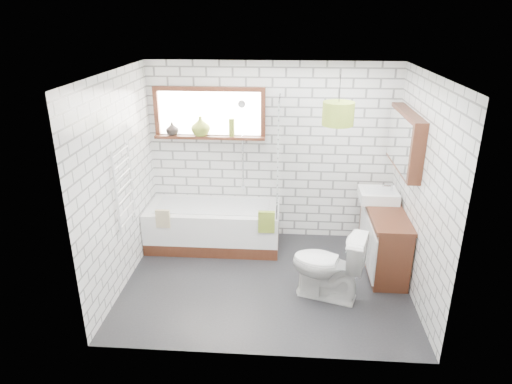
# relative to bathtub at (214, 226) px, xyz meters

# --- Properties ---
(floor) EXTENTS (3.40, 2.60, 0.01)m
(floor) POSITION_rel_bathtub_xyz_m (0.78, -0.90, -0.30)
(floor) COLOR black
(floor) RESTS_ON ground
(ceiling) EXTENTS (3.40, 2.60, 0.01)m
(ceiling) POSITION_rel_bathtub_xyz_m (0.78, -0.90, 2.21)
(ceiling) COLOR white
(ceiling) RESTS_ON ground
(wall_back) EXTENTS (3.40, 0.01, 2.50)m
(wall_back) POSITION_rel_bathtub_xyz_m (0.78, 0.41, 0.96)
(wall_back) COLOR white
(wall_back) RESTS_ON ground
(wall_front) EXTENTS (3.40, 0.01, 2.50)m
(wall_front) POSITION_rel_bathtub_xyz_m (0.78, -2.20, 0.96)
(wall_front) COLOR white
(wall_front) RESTS_ON ground
(wall_left) EXTENTS (0.01, 2.60, 2.50)m
(wall_left) POSITION_rel_bathtub_xyz_m (-0.92, -0.90, 0.96)
(wall_left) COLOR white
(wall_left) RESTS_ON ground
(wall_right) EXTENTS (0.01, 2.60, 2.50)m
(wall_right) POSITION_rel_bathtub_xyz_m (2.49, -0.90, 0.96)
(wall_right) COLOR white
(wall_right) RESTS_ON ground
(window) EXTENTS (1.52, 0.16, 0.68)m
(window) POSITION_rel_bathtub_xyz_m (-0.07, 0.36, 1.51)
(window) COLOR #3B1B10
(window) RESTS_ON wall_back
(towel_radiator) EXTENTS (0.06, 0.52, 1.00)m
(towel_radiator) POSITION_rel_bathtub_xyz_m (-0.88, -0.90, 0.91)
(towel_radiator) COLOR white
(towel_radiator) RESTS_ON wall_left
(mirror_cabinet) EXTENTS (0.16, 1.20, 0.70)m
(mirror_cabinet) POSITION_rel_bathtub_xyz_m (2.40, -0.30, 1.36)
(mirror_cabinet) COLOR #3B1B10
(mirror_cabinet) RESTS_ON wall_right
(shower_riser) EXTENTS (0.02, 0.02, 1.30)m
(shower_riser) POSITION_rel_bathtub_xyz_m (0.38, 0.36, 1.06)
(shower_riser) COLOR silver
(shower_riser) RESTS_ON wall_back
(bathtub) EXTENTS (1.82, 0.80, 0.59)m
(bathtub) POSITION_rel_bathtub_xyz_m (0.00, 0.00, 0.00)
(bathtub) COLOR white
(bathtub) RESTS_ON floor
(shower_screen) EXTENTS (0.02, 0.72, 1.50)m
(shower_screen) POSITION_rel_bathtub_xyz_m (0.89, 0.00, 1.04)
(shower_screen) COLOR white
(shower_screen) RESTS_ON bathtub
(towel_green) EXTENTS (0.21, 0.06, 0.29)m
(towel_green) POSITION_rel_bathtub_xyz_m (0.76, -0.40, 0.27)
(towel_green) COLOR olive
(towel_green) RESTS_ON bathtub
(towel_beige) EXTENTS (0.19, 0.05, 0.24)m
(towel_beige) POSITION_rel_bathtub_xyz_m (-0.60, -0.40, 0.27)
(towel_beige) COLOR #BFB284
(towel_beige) RESTS_ON bathtub
(vanity) EXTENTS (0.44, 1.37, 0.78)m
(vanity) POSITION_rel_bathtub_xyz_m (2.26, -0.38, 0.10)
(vanity) COLOR #3B1B10
(vanity) RESTS_ON floor
(basin) EXTENTS (0.49, 0.43, 0.14)m
(basin) POSITION_rel_bathtub_xyz_m (2.20, -0.10, 0.56)
(basin) COLOR white
(basin) RESTS_ON vanity
(tap) EXTENTS (0.04, 0.04, 0.17)m
(tap) POSITION_rel_bathtub_xyz_m (2.36, -0.10, 0.62)
(tap) COLOR silver
(tap) RESTS_ON vanity
(toilet) EXTENTS (0.68, 0.91, 0.83)m
(toilet) POSITION_rel_bathtub_xyz_m (1.49, -1.16, 0.12)
(toilet) COLOR white
(toilet) RESTS_ON floor
(vase_olive) EXTENTS (0.31, 0.31, 0.27)m
(vase_olive) POSITION_rel_bathtub_xyz_m (-0.19, 0.33, 1.32)
(vase_olive) COLOR olive
(vase_olive) RESTS_ON window
(vase_dark) EXTENTS (0.20, 0.20, 0.18)m
(vase_dark) POSITION_rel_bathtub_xyz_m (-0.59, 0.33, 1.28)
(vase_dark) COLOR black
(vase_dark) RESTS_ON window
(bottle) EXTENTS (0.10, 0.10, 0.24)m
(bottle) POSITION_rel_bathtub_xyz_m (0.24, 0.33, 1.31)
(bottle) COLOR olive
(bottle) RESTS_ON window
(pendant) EXTENTS (0.33, 0.33, 0.24)m
(pendant) POSITION_rel_bathtub_xyz_m (1.52, -0.95, 1.81)
(pendant) COLOR olive
(pendant) RESTS_ON ceiling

